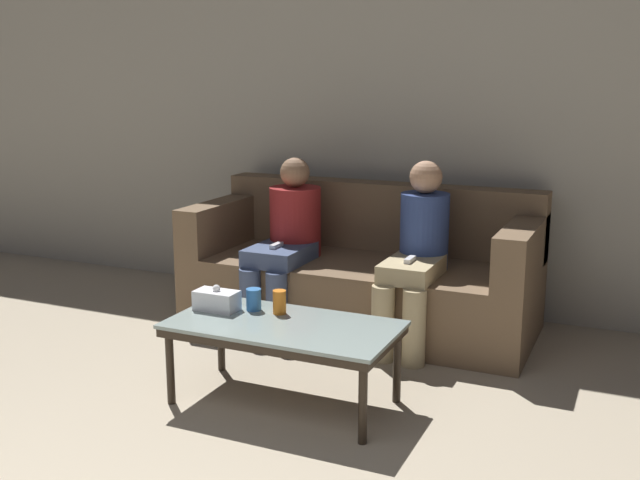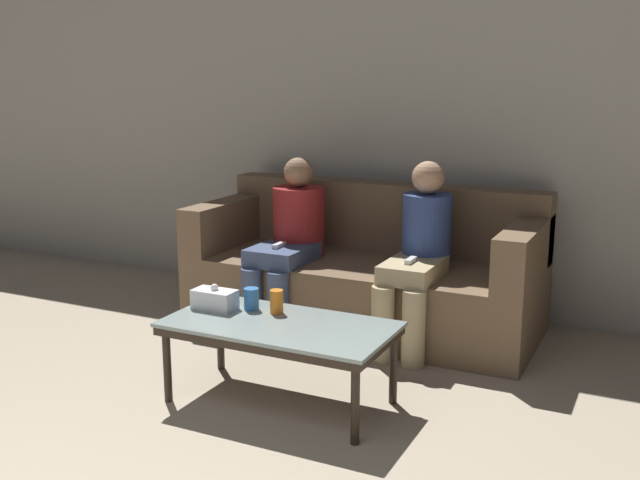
# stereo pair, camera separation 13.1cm
# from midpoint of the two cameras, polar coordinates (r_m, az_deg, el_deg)

# --- Properties ---
(wall_back) EXTENTS (12.00, 0.06, 2.60)m
(wall_back) POSITION_cam_midpoint_polar(r_m,az_deg,el_deg) (5.13, 4.85, 9.40)
(wall_back) COLOR #B7B2A3
(wall_back) RESTS_ON ground_plane
(couch) EXTENTS (2.17, 0.92, 0.88)m
(couch) POSITION_cam_midpoint_polar(r_m,az_deg,el_deg) (4.79, 2.52, -2.65)
(couch) COLOR brown
(couch) RESTS_ON ground_plane
(coffee_table) EXTENTS (1.10, 0.57, 0.41)m
(coffee_table) POSITION_cam_midpoint_polar(r_m,az_deg,el_deg) (3.62, -3.84, -6.95)
(coffee_table) COLOR #8C9E99
(coffee_table) RESTS_ON ground_plane
(cup_near_left) EXTENTS (0.07, 0.07, 0.12)m
(cup_near_left) POSITION_cam_midpoint_polar(r_m,az_deg,el_deg) (3.73, -4.15, -4.74)
(cup_near_left) COLOR orange
(cup_near_left) RESTS_ON coffee_table
(cup_near_right) EXTENTS (0.08, 0.08, 0.11)m
(cup_near_right) POSITION_cam_midpoint_polar(r_m,az_deg,el_deg) (3.80, -6.06, -4.53)
(cup_near_right) COLOR #3372BF
(cup_near_right) RESTS_ON coffee_table
(tissue_box) EXTENTS (0.22, 0.12, 0.13)m
(tissue_box) POSITION_cam_midpoint_polar(r_m,az_deg,el_deg) (3.83, -8.85, -4.56)
(tissue_box) COLOR white
(tissue_box) RESTS_ON coffee_table
(seated_person_left_end) EXTENTS (0.33, 0.67, 1.06)m
(seated_person_left_end) POSITION_cam_midpoint_polar(r_m,az_deg,el_deg) (4.70, -3.31, 0.20)
(seated_person_left_end) COLOR #47567A
(seated_person_left_end) RESTS_ON ground_plane
(seated_person_mid_left) EXTENTS (0.31, 0.67, 1.08)m
(seated_person_mid_left) POSITION_cam_midpoint_polar(r_m,az_deg,el_deg) (4.37, 6.57, -0.83)
(seated_person_mid_left) COLOR tan
(seated_person_mid_left) RESTS_ON ground_plane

